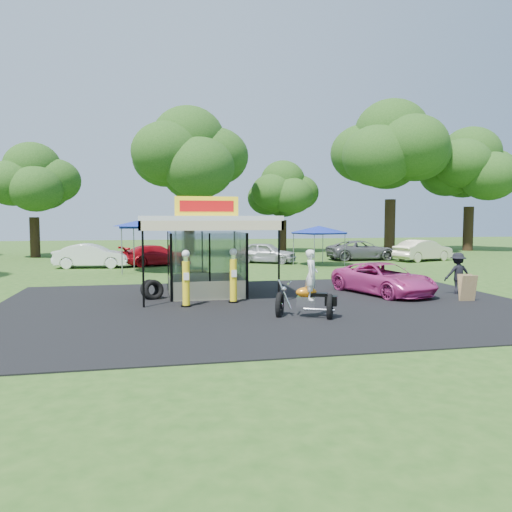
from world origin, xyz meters
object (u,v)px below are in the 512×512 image
object	(u,v)px
bg_car_b	(157,255)
tent_east	(319,230)
kiosk_car	(201,278)
spectator_east_a	(458,274)
gas_station_kiosk	(206,254)
motorcycle	(309,291)
bg_car_e	(423,250)
bg_car_c	(266,253)
tent_west	(153,222)
gas_pump_left	(186,280)
pink_sedan	(383,279)
gas_pump_right	(233,277)
bg_car_a	(92,256)
a_frame_sign	(467,288)
bg_car_d	(362,250)

from	to	relation	value
bg_car_b	tent_east	xyz separation A→B (m)	(10.99, -2.28, 1.77)
kiosk_car	spectator_east_a	size ratio (longest dim) A/B	1.55
gas_station_kiosk	motorcycle	bearing A→B (deg)	-62.91
bg_car_e	kiosk_car	bearing A→B (deg)	103.36
motorcycle	tent_east	xyz separation A→B (m)	(6.25, 17.23, 1.57)
bg_car_c	tent_west	bearing A→B (deg)	147.31
spectator_east_a	motorcycle	bearing A→B (deg)	28.05
gas_pump_left	bg_car_b	distance (m)	16.73
pink_sedan	bg_car_e	distance (m)	18.21
gas_station_kiosk	gas_pump_right	distance (m)	2.44
bg_car_c	bg_car_e	bearing A→B (deg)	-63.92
gas_pump_right	motorcycle	size ratio (longest dim) A/B	0.91
pink_sedan	spectator_east_a	bearing A→B (deg)	-28.18
bg_car_e	pink_sedan	bearing A→B (deg)	125.82
tent_west	tent_east	distance (m)	11.31
bg_car_c	tent_east	xyz separation A→B (m)	(3.17, -2.60, 1.72)
kiosk_car	spectator_east_a	xyz separation A→B (m)	(10.67, -4.12, 0.43)
gas_pump_left	tent_east	size ratio (longest dim) A/B	0.54
spectator_east_a	tent_west	size ratio (longest dim) A/B	0.38
bg_car_c	tent_east	size ratio (longest dim) A/B	1.14
bg_car_a	tent_west	xyz separation A→B (m)	(4.00, -3.14, 2.25)
motorcycle	bg_car_c	xyz separation A→B (m)	(3.08, 19.84, -0.16)
gas_pump_right	tent_east	bearing A→B (deg)	59.37
a_frame_sign	bg_car_b	bearing A→B (deg)	132.81
pink_sedan	bg_car_b	world-z (taller)	bg_car_b
gas_pump_right	kiosk_car	distance (m)	4.48
spectator_east_a	tent_west	xyz separation A→B (m)	(-12.80, 12.06, 2.13)
spectator_east_a	bg_car_c	xyz separation A→B (m)	(-4.78, 16.25, -0.15)
kiosk_car	bg_car_b	world-z (taller)	bg_car_b
bg_car_b	bg_car_d	world-z (taller)	bg_car_d
bg_car_d	pink_sedan	bearing A→B (deg)	158.36
motorcycle	bg_car_b	world-z (taller)	motorcycle
bg_car_a	bg_car_b	world-z (taller)	bg_car_a
gas_pump_right	a_frame_sign	size ratio (longest dim) A/B	2.00
motorcycle	bg_car_e	size ratio (longest dim) A/B	0.48
a_frame_sign	motorcycle	bearing A→B (deg)	-156.59
gas_station_kiosk	motorcycle	distance (m)	6.24
kiosk_car	gas_pump_right	bearing A→B (deg)	-169.19
spectator_east_a	bg_car_e	world-z (taller)	spectator_east_a
gas_pump_left	a_frame_sign	distance (m)	10.99
a_frame_sign	bg_car_d	bearing A→B (deg)	87.30
gas_station_kiosk	bg_car_e	world-z (taller)	gas_station_kiosk
kiosk_car	bg_car_a	size ratio (longest dim) A/B	0.59
bg_car_a	bg_car_e	xyz separation A→B (m)	(24.20, 0.28, 0.02)
motorcycle	a_frame_sign	xyz separation A→B (m)	(7.11, 1.83, -0.38)
kiosk_car	tent_west	distance (m)	8.60
kiosk_car	bg_car_b	bearing A→B (deg)	9.29
kiosk_car	bg_car_a	bearing A→B (deg)	28.96
gas_station_kiosk	gas_pump_left	bearing A→B (deg)	-110.64
bg_car_d	tent_west	size ratio (longest dim) A/B	1.14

